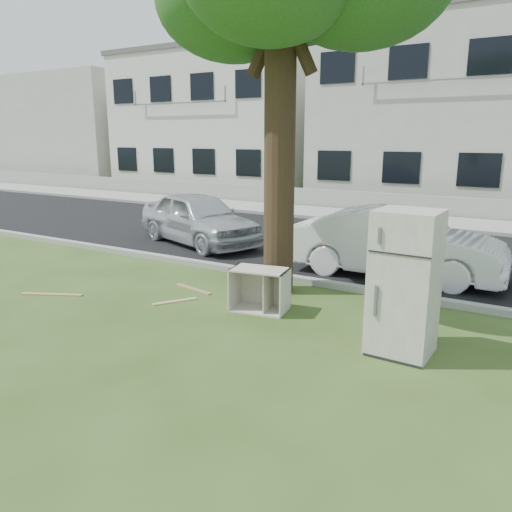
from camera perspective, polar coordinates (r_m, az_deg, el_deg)
The scene contains 16 objects.
ground at distance 7.56m, azimuth -1.32°, elevation -7.90°, with size 120.00×120.00×0.00m, color #324819.
road at distance 12.83m, azimuth 13.07°, elevation 0.75°, with size 120.00×7.00×0.01m, color black.
kerb_near at distance 9.61m, azimuth 6.48°, elevation -3.27°, with size 120.00×0.18×0.12m, color gray.
kerb_far at distance 16.19m, azimuth 16.98°, elevation 3.10°, with size 120.00×0.18×0.12m, color gray.
sidewalk at distance 17.58m, azimuth 18.15°, elevation 3.82°, with size 120.00×2.80×0.01m, color gray.
low_wall at distance 19.08m, azimuth 19.32°, elevation 5.49°, with size 120.00×0.15×0.70m, color gray.
townhouse_left at distance 28.27m, azimuth -3.17°, elevation 15.03°, with size 10.20×8.16×7.04m.
townhouse_center at distance 23.77m, azimuth 22.50°, elevation 14.84°, with size 11.22×8.16×7.44m.
filler_left at distance 38.20m, azimuth -20.92°, elevation 13.30°, with size 16.00×9.00×6.40m, color beige.
fridge at distance 6.63m, azimuth 16.60°, elevation -3.01°, with size 0.77×0.72×1.88m, color silver.
cabinet at distance 8.08m, azimuth 0.43°, elevation -3.85°, with size 0.90×0.55×0.70m, color white.
plank_a at distance 9.65m, azimuth -22.28°, elevation -4.08°, with size 1.12×0.09×0.02m, color #A58850.
plank_b at distance 9.32m, azimuth -7.18°, elevation -3.76°, with size 0.92×0.09×0.02m, color #A07E53.
plank_c at distance 8.68m, azimuth -9.27°, elevation -5.14°, with size 0.77×0.09×0.02m, color tan.
car_center at distance 10.32m, azimuth 15.74°, elevation 1.39°, with size 1.45×4.15×1.37m, color silver.
car_left at distance 13.16m, azimuth -6.58°, elevation 4.32°, with size 1.60×3.99×1.36m, color #B3B5BB.
Camera 1 is at (3.75, -5.96, 2.76)m, focal length 35.00 mm.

